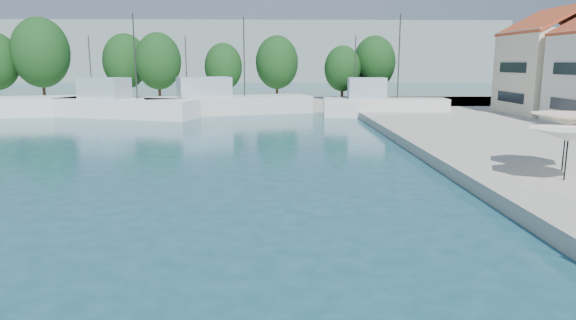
{
  "coord_description": "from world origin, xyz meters",
  "views": [
    {
      "loc": [
        -2.12,
        4.13,
        5.28
      ],
      "look_at": [
        -1.52,
        26.0,
        1.1
      ],
      "focal_mm": 32.0,
      "sensor_mm": 36.0,
      "label": 1
    }
  ],
  "objects_px": {
    "trawler_04": "(382,106)",
    "umbrella_cream": "(567,119)",
    "umbrella_white": "(569,135)",
    "trawler_02": "(121,106)",
    "trawler_03": "(225,104)"
  },
  "relations": [
    {
      "from": "trawler_04",
      "to": "umbrella_cream",
      "type": "relative_size",
      "value": 3.91
    },
    {
      "from": "trawler_04",
      "to": "umbrella_cream",
      "type": "distance_m",
      "value": 28.53
    },
    {
      "from": "trawler_04",
      "to": "umbrella_white",
      "type": "bearing_deg",
      "value": -84.26
    },
    {
      "from": "trawler_02",
      "to": "umbrella_cream",
      "type": "bearing_deg",
      "value": -28.18
    },
    {
      "from": "trawler_04",
      "to": "umbrella_white",
      "type": "relative_size",
      "value": 3.91
    },
    {
      "from": "umbrella_cream",
      "to": "trawler_03",
      "type": "bearing_deg",
      "value": 119.35
    },
    {
      "from": "trawler_02",
      "to": "umbrella_cream",
      "type": "distance_m",
      "value": 39.62
    },
    {
      "from": "umbrella_white",
      "to": "trawler_04",
      "type": "bearing_deg",
      "value": 92.1
    },
    {
      "from": "trawler_03",
      "to": "trawler_04",
      "type": "bearing_deg",
      "value": -29.8
    },
    {
      "from": "trawler_02",
      "to": "umbrella_white",
      "type": "height_order",
      "value": "trawler_02"
    },
    {
      "from": "umbrella_cream",
      "to": "trawler_02",
      "type": "bearing_deg",
      "value": 134.0
    },
    {
      "from": "umbrella_cream",
      "to": "trawler_04",
      "type": "bearing_deg",
      "value": 94.24
    },
    {
      "from": "trawler_02",
      "to": "trawler_04",
      "type": "xyz_separation_m",
      "value": [
        25.39,
        -0.08,
        0.0
      ]
    },
    {
      "from": "trawler_03",
      "to": "umbrella_cream",
      "type": "xyz_separation_m",
      "value": [
        17.78,
        -31.61,
        1.78
      ]
    },
    {
      "from": "trawler_02",
      "to": "trawler_03",
      "type": "height_order",
      "value": "same"
    }
  ]
}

